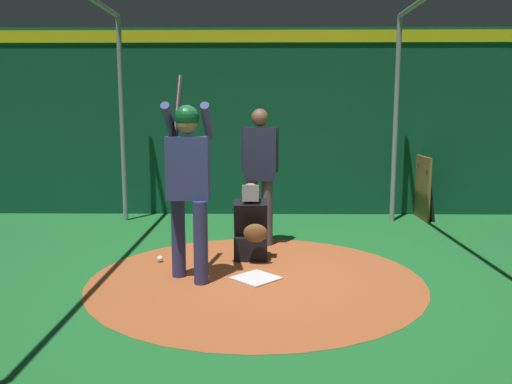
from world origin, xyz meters
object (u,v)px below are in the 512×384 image
object	(u,v)px
catcher	(251,230)
bat_rack	(420,188)
umpire	(260,169)
baseball_0	(160,259)
batter	(188,174)
home_plate	(256,278)

from	to	relation	value
catcher	bat_rack	size ratio (longest dim) A/B	0.80
umpire	baseball_0	size ratio (longest dim) A/B	24.63
bat_rack	batter	bearing A→B (deg)	-44.80
catcher	umpire	bearing A→B (deg)	171.78
home_plate	catcher	bearing A→B (deg)	-174.91
umpire	baseball_0	bearing A→B (deg)	-54.72
bat_rack	home_plate	bearing A→B (deg)	-38.55
catcher	umpire	distance (m)	0.96
batter	bat_rack	size ratio (longest dim) A/B	1.85
catcher	home_plate	bearing A→B (deg)	5.09
umpire	bat_rack	bearing A→B (deg)	126.30
batter	baseball_0	xyz separation A→B (m)	(-0.65, -0.45, -1.09)
umpire	catcher	bearing A→B (deg)	-8.22
umpire	baseball_0	world-z (taller)	umpire
baseball_0	bat_rack	bearing A→B (deg)	125.99
umpire	baseball_0	xyz separation A→B (m)	(0.84, -1.19, -0.99)
bat_rack	baseball_0	size ratio (longest dim) A/B	15.95
batter	baseball_0	distance (m)	1.35
batter	umpire	xyz separation A→B (m)	(-1.49, 0.74, -0.11)
batter	home_plate	bearing A→B (deg)	92.37
umpire	home_plate	bearing A→B (deg)	-1.22
baseball_0	umpire	bearing A→B (deg)	125.28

